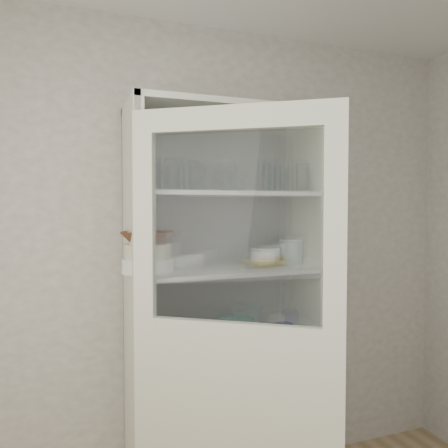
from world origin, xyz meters
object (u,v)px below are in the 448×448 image
object	(u,v)px
mug_white	(271,337)
tin_box	(279,400)
mug_teal	(243,328)
yellow_trivet	(265,261)
measuring_cups	(162,348)
goblet_3	(275,179)
terracotta_bowl	(148,237)
mug_blue	(284,332)
goblet_1	(200,176)
glass_platter	(265,264)
pantry_cabinet	(220,324)
cream_bowl	(148,251)
grey_bowl_stack	(291,251)
plate_stack_back	(185,259)
cream_dish	(220,412)
white_canister	(147,337)
plate_stack_front	(148,265)
teal_jar	(228,328)
cupboard_door	(234,376)
goblet_2	(231,178)
goblet_0	(148,174)
white_ramekin	(265,254)

from	to	relation	value
mug_white	tin_box	size ratio (longest dim) A/B	0.53
mug_teal	tin_box	size ratio (longest dim) A/B	0.62
yellow_trivet	measuring_cups	xyz separation A→B (m)	(-0.59, -0.05, -0.40)
goblet_3	terracotta_bowl	bearing A→B (deg)	-170.57
mug_blue	tin_box	world-z (taller)	mug_blue
goblet_1	glass_platter	size ratio (longest dim) A/B	0.57
pantry_cabinet	glass_platter	size ratio (longest dim) A/B	6.53
cream_bowl	grey_bowl_stack	distance (m)	0.82
terracotta_bowl	yellow_trivet	distance (m)	0.67
yellow_trivet	mug_white	size ratio (longest dim) A/B	1.62
plate_stack_back	glass_platter	xyz separation A→B (m)	(0.42, -0.14, -0.03)
goblet_3	cream_dish	world-z (taller)	goblet_3
pantry_cabinet	grey_bowl_stack	world-z (taller)	pantry_cabinet
glass_platter	mug_teal	xyz separation A→B (m)	(-0.11, 0.04, -0.36)
terracotta_bowl	glass_platter	xyz separation A→B (m)	(0.65, 0.03, -0.16)
white_canister	cream_bowl	bearing A→B (deg)	-90.00
terracotta_bowl	mug_white	bearing A→B (deg)	-10.21
tin_box	goblet_1	bearing A→B (deg)	165.43
plate_stack_front	terracotta_bowl	world-z (taller)	terracotta_bowl
teal_jar	measuring_cups	bearing A→B (deg)	-165.52
plate_stack_front	cream_dish	size ratio (longest dim) A/B	1.20
mug_blue	glass_platter	bearing A→B (deg)	157.62
goblet_1	grey_bowl_stack	bearing A→B (deg)	-11.60
cream_bowl	goblet_3	bearing A→B (deg)	9.43
grey_bowl_stack	measuring_cups	distance (m)	0.88
cupboard_door	mug_white	distance (m)	0.48
terracotta_bowl	white_canister	size ratio (longest dim) A/B	2.02
glass_platter	white_canister	size ratio (longest dim) A/B	2.57
terracotta_bowl	cream_dish	bearing A→B (deg)	1.03
terracotta_bowl	glass_platter	size ratio (longest dim) A/B	0.78
measuring_cups	yellow_trivet	bearing A→B (deg)	4.61
goblet_3	mug_teal	bearing A→B (deg)	-165.60
yellow_trivet	grey_bowl_stack	xyz separation A→B (m)	(0.17, 0.02, 0.05)
glass_platter	goblet_2	bearing A→B (deg)	146.16
pantry_cabinet	mug_teal	bearing A→B (deg)	-10.26
goblet_0	white_ramekin	world-z (taller)	goblet_0
white_canister	tin_box	distance (m)	0.86
pantry_cabinet	cream_dish	distance (m)	0.46
mug_white	cream_dish	world-z (taller)	mug_white
cupboard_door	white_ramekin	distance (m)	0.76
terracotta_bowl	cream_dish	size ratio (longest dim) A/B	1.20
goblet_1	tin_box	xyz separation A→B (m)	(0.43, -0.11, -1.26)
cream_bowl	white_canister	bearing A→B (deg)	90.00
goblet_3	mug_blue	distance (m)	0.86
goblet_2	pantry_cabinet	bearing A→B (deg)	-151.56
white_ramekin	measuring_cups	distance (m)	0.74
white_ramekin	goblet_2	bearing A→B (deg)	146.16
goblet_1	mug_teal	xyz separation A→B (m)	(0.22, -0.08, -0.84)
plate_stack_front	white_ramekin	distance (m)	0.65
cupboard_door	goblet_3	distance (m)	1.15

